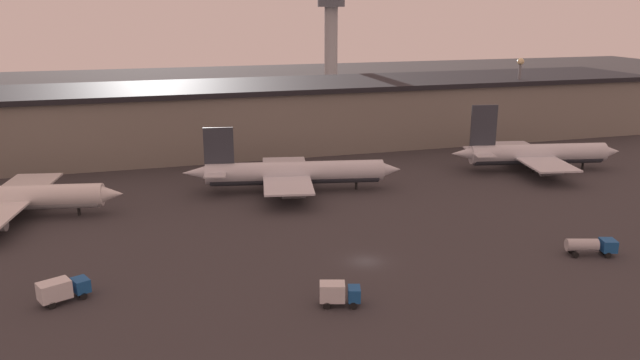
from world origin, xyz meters
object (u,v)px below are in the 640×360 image
object	(u,v)px
airplane_0	(13,198)
service_vehicle_1	(338,293)
control_tower	(331,39)
airplane_2	(536,154)
service_vehicle_0	(62,289)
service_vehicle_2	(591,246)
airplane_1	(293,173)

from	to	relation	value
airplane_0	service_vehicle_1	xyz separation A→B (m)	(42.64, -46.36, -1.83)
service_vehicle_1	control_tower	xyz separation A→B (m)	(42.47, 138.99, 22.35)
airplane_0	airplane_2	distance (m)	103.64
airplane_2	service_vehicle_0	world-z (taller)	airplane_2
airplane_0	service_vehicle_0	bearing A→B (deg)	-62.41
airplane_0	service_vehicle_1	size ratio (longest dim) A/B	6.86
service_vehicle_2	control_tower	bearing A→B (deg)	105.73
service_vehicle_0	airplane_2	bearing A→B (deg)	-1.90
service_vehicle_2	control_tower	xyz separation A→B (m)	(2.75, 134.38, 22.48)
airplane_2	service_vehicle_1	xyz separation A→B (m)	(-60.98, -48.66, -2.00)
service_vehicle_0	service_vehicle_1	distance (m)	33.47
airplane_2	service_vehicle_2	world-z (taller)	airplane_2
airplane_1	airplane_2	distance (m)	54.56
airplane_1	service_vehicle_2	size ratio (longest dim) A/B	5.79
airplane_0	control_tower	xyz separation A→B (m)	(85.10, 92.63, 20.52)
airplane_1	control_tower	size ratio (longest dim) A/B	1.02
airplane_2	service_vehicle_2	distance (m)	48.96
airplane_0	service_vehicle_2	bearing A→B (deg)	-16.02
service_vehicle_2	control_tower	distance (m)	136.27
control_tower	service_vehicle_0	bearing A→B (deg)	-120.01
airplane_1	airplane_2	size ratio (longest dim) A/B	1.11
airplane_0	service_vehicle_1	distance (m)	63.01
airplane_2	service_vehicle_2	xyz separation A→B (m)	(-21.27, -44.05, -2.13)
control_tower	service_vehicle_1	bearing A→B (deg)	-106.99
airplane_1	airplane_2	xyz separation A→B (m)	(54.56, 0.42, 0.04)
airplane_1	airplane_2	bearing A→B (deg)	11.30
airplane_1	service_vehicle_1	xyz separation A→B (m)	(-6.42, -48.24, -1.96)
control_tower	airplane_1	bearing A→B (deg)	-111.66
airplane_2	service_vehicle_1	world-z (taller)	airplane_2
airplane_2	service_vehicle_1	distance (m)	78.04
airplane_1	service_vehicle_0	size ratio (longest dim) A/B	6.71
airplane_1	service_vehicle_0	world-z (taller)	airplane_1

